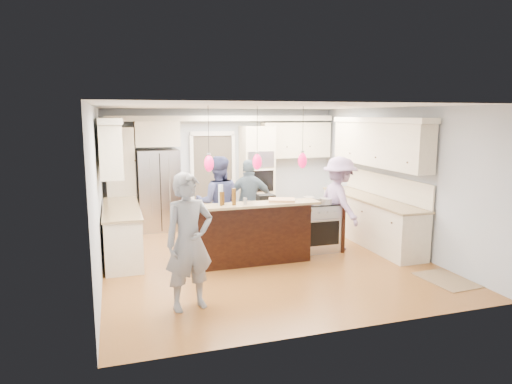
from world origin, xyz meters
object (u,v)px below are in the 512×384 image
refrigerator (159,190)px  person_far_left (218,203)px  island_range (317,226)px  person_bar_end (189,242)px  kitchen_island (248,231)px

refrigerator → person_far_left: (0.94, -1.79, -0.01)m
island_range → person_bar_end: person_bar_end is taller
refrigerator → person_far_left: size_ratio=1.01×
refrigerator → person_far_left: bearing=-62.3°
kitchen_island → refrigerator: bearing=116.9°
refrigerator → person_far_left: refrigerator is taller
person_bar_end → person_far_left: person_bar_end is taller
person_bar_end → person_far_left: (0.99, 2.65, -0.02)m
kitchen_island → person_bar_end: size_ratio=1.15×
refrigerator → kitchen_island: 2.91m
kitchen_island → island_range: size_ratio=2.28×
refrigerator → person_bar_end: bearing=-90.6°
person_bar_end → person_far_left: 2.83m
person_bar_end → person_far_left: size_ratio=1.02×
refrigerator → kitchen_island: size_ratio=0.86×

